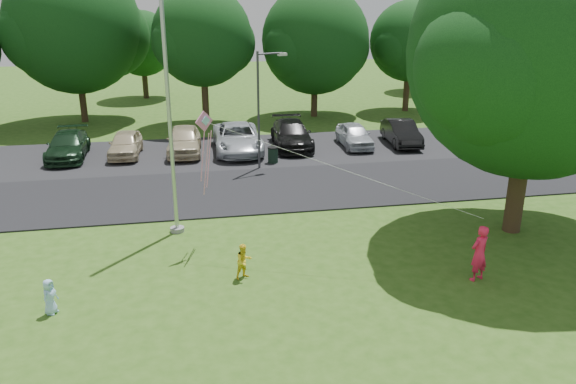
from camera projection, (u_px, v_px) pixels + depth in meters
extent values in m
plane|color=#2E5716|center=(301.00, 290.00, 16.15)|extent=(120.00, 120.00, 0.00)
cube|color=black|center=(259.00, 189.00, 24.50)|extent=(60.00, 6.00, 0.06)
cube|color=black|center=(242.00, 151.00, 30.53)|extent=(42.00, 7.00, 0.06)
cylinder|color=#B7BABF|center=(168.00, 92.00, 18.54)|extent=(0.14, 0.14, 10.00)
cylinder|color=gray|center=(177.00, 229.00, 20.16)|extent=(0.50, 0.50, 0.16)
cylinder|color=#3F3F44|center=(258.00, 112.00, 26.58)|extent=(0.11, 0.11, 5.63)
cylinder|color=#3F3F44|center=(270.00, 54.00, 26.01)|extent=(1.26, 0.52, 0.08)
cube|color=silver|center=(282.00, 54.00, 26.34)|extent=(0.47, 0.34, 0.13)
cylinder|color=black|center=(273.00, 156.00, 28.24)|extent=(0.51, 0.51, 0.81)
cylinder|color=black|center=(273.00, 148.00, 28.10)|extent=(0.54, 0.54, 0.05)
cylinder|color=#332316|center=(517.00, 186.00, 19.73)|extent=(0.62, 0.62, 3.37)
sphere|color=black|center=(536.00, 52.00, 18.21)|extent=(8.37, 8.37, 8.37)
sphere|color=black|center=(568.00, 67.00, 19.52)|extent=(5.44, 5.44, 5.44)
sphere|color=black|center=(505.00, 70.00, 17.08)|extent=(5.02, 5.02, 5.02)
sphere|color=black|center=(486.00, 67.00, 16.99)|extent=(4.35, 4.35, 4.35)
cylinder|color=#332316|center=(83.00, 98.00, 37.37)|extent=(0.44, 0.44, 3.19)
sphere|color=black|center=(74.00, 27.00, 35.86)|extent=(8.50, 8.50, 8.50)
sphere|color=black|center=(108.00, 36.00, 37.20)|extent=(5.53, 5.53, 5.53)
sphere|color=black|center=(43.00, 35.00, 34.72)|extent=(5.10, 5.10, 5.10)
cylinder|color=#332316|center=(205.00, 98.00, 36.57)|extent=(0.44, 0.44, 3.43)
sphere|color=black|center=(202.00, 36.00, 35.28)|extent=(6.27, 6.27, 6.27)
sphere|color=black|center=(224.00, 43.00, 36.26)|extent=(4.07, 4.07, 4.07)
sphere|color=black|center=(182.00, 43.00, 34.44)|extent=(3.76, 3.76, 3.76)
cylinder|color=#332316|center=(314.00, 97.00, 39.19)|extent=(0.44, 0.44, 2.66)
sphere|color=black|center=(315.00, 40.00, 37.91)|extent=(7.27, 7.27, 7.27)
sphere|color=black|center=(335.00, 47.00, 39.05)|extent=(4.72, 4.72, 4.72)
sphere|color=black|center=(297.00, 47.00, 36.94)|extent=(4.36, 4.36, 4.36)
cylinder|color=#332316|center=(406.00, 90.00, 41.04)|extent=(0.44, 0.44, 3.02)
sphere|color=black|center=(410.00, 41.00, 39.89)|extent=(5.67, 5.67, 5.67)
sphere|color=black|center=(423.00, 46.00, 40.77)|extent=(3.68, 3.68, 3.68)
sphere|color=black|center=(398.00, 46.00, 39.12)|extent=(3.40, 3.40, 3.40)
cylinder|color=#332316|center=(537.00, 90.00, 40.05)|extent=(0.44, 0.44, 3.42)
sphere|color=black|center=(547.00, 20.00, 38.48)|extent=(8.77, 8.77, 8.77)
sphere|color=black|center=(563.00, 29.00, 39.85)|extent=(5.70, 5.70, 5.70)
sphere|color=black|center=(533.00, 27.00, 37.30)|extent=(5.26, 5.26, 5.26)
cylinder|color=#332316|center=(145.00, 82.00, 46.23)|extent=(0.44, 0.44, 2.60)
sphere|color=black|center=(142.00, 43.00, 45.20)|extent=(5.20, 5.20, 5.20)
sphere|color=black|center=(157.00, 48.00, 46.01)|extent=(3.38, 3.38, 3.38)
sphere|color=black|center=(128.00, 48.00, 44.50)|extent=(3.12, 3.12, 3.12)
cylinder|color=#332316|center=(421.00, 76.00, 49.95)|extent=(0.44, 0.44, 2.60)
sphere|color=black|center=(424.00, 40.00, 48.92)|extent=(5.20, 5.20, 5.20)
sphere|color=black|center=(434.00, 44.00, 49.73)|extent=(3.38, 3.38, 3.38)
sphere|color=black|center=(416.00, 44.00, 48.22)|extent=(3.12, 3.12, 3.12)
imported|color=black|center=(68.00, 145.00, 28.96)|extent=(1.93, 4.59, 1.32)
imported|color=#C6B793|center=(125.00, 144.00, 29.34)|extent=(1.71, 3.86, 1.29)
imported|color=#C6B793|center=(184.00, 140.00, 29.74)|extent=(1.94, 4.40, 1.47)
imported|color=#B2B7BF|center=(237.00, 138.00, 30.15)|extent=(2.53, 5.36, 1.48)
imported|color=black|center=(291.00, 134.00, 31.04)|extent=(2.27, 5.03, 1.43)
imported|color=#B2B7BF|center=(354.00, 135.00, 31.21)|extent=(1.63, 3.82, 1.29)
imported|color=black|center=(401.00, 133.00, 31.62)|extent=(1.79, 4.22, 1.36)
imported|color=#FF2150|center=(479.00, 253.00, 16.48)|extent=(0.74, 0.61, 1.73)
imported|color=yellow|center=(244.00, 261.00, 16.69)|extent=(0.66, 0.61, 1.09)
imported|color=#A6D4FF|center=(50.00, 297.00, 14.82)|extent=(0.50, 0.57, 0.99)
cube|color=pink|center=(204.00, 121.00, 17.74)|extent=(0.58, 0.41, 0.66)
cube|color=#8CC6E5|center=(206.00, 121.00, 17.72)|extent=(0.28, 0.21, 0.32)
cylinder|color=white|center=(337.00, 168.00, 16.93)|extent=(7.68, 4.02, 2.31)
cylinder|color=pink|center=(203.00, 156.00, 18.10)|extent=(0.22, 0.28, 1.77)
cylinder|color=pink|center=(209.00, 160.00, 18.23)|extent=(0.24, 0.46, 2.02)
cylinder|color=pink|center=(206.00, 165.00, 18.14)|extent=(0.27, 0.68, 2.26)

